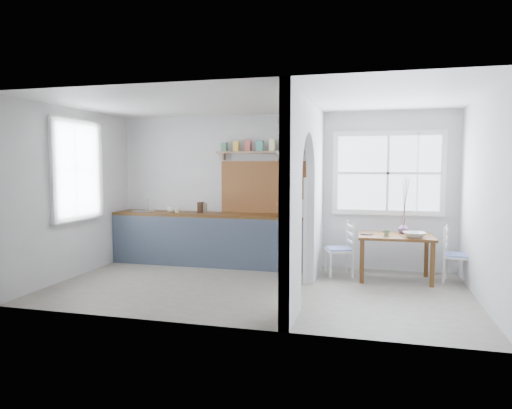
% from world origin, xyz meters
% --- Properties ---
extents(floor, '(5.80, 3.20, 0.01)m').
position_xyz_m(floor, '(0.00, 0.00, 0.00)').
color(floor, gray).
rests_on(floor, ground).
extents(ceiling, '(5.80, 3.20, 0.01)m').
position_xyz_m(ceiling, '(0.00, 0.00, 2.60)').
color(ceiling, silver).
rests_on(ceiling, walls).
extents(walls, '(5.81, 3.21, 2.60)m').
position_xyz_m(walls, '(0.00, 0.00, 1.30)').
color(walls, silver).
rests_on(walls, floor).
extents(partition, '(0.12, 3.20, 2.60)m').
position_xyz_m(partition, '(0.70, 0.06, 1.45)').
color(partition, silver).
rests_on(partition, floor).
extents(kitchen_window, '(0.10, 1.16, 1.50)m').
position_xyz_m(kitchen_window, '(-2.87, 0.00, 1.65)').
color(kitchen_window, white).
rests_on(kitchen_window, walls).
extents(nook_window, '(1.76, 0.10, 1.30)m').
position_xyz_m(nook_window, '(1.80, 1.56, 1.60)').
color(nook_window, white).
rests_on(nook_window, walls).
extents(counter, '(3.50, 0.60, 0.90)m').
position_xyz_m(counter, '(-1.13, 1.33, 0.46)').
color(counter, '#5A3418').
rests_on(counter, floor).
extents(sink, '(0.40, 0.40, 0.02)m').
position_xyz_m(sink, '(-2.43, 1.30, 0.89)').
color(sink, silver).
rests_on(sink, counter).
extents(backsplash, '(1.65, 0.03, 0.90)m').
position_xyz_m(backsplash, '(-0.20, 1.58, 1.35)').
color(backsplash, '#996137').
rests_on(backsplash, walls).
extents(shelf, '(1.75, 0.20, 0.21)m').
position_xyz_m(shelf, '(-0.20, 1.49, 2.01)').
color(shelf, '#A17D60').
rests_on(shelf, walls).
extents(pendant_lamp, '(0.26, 0.26, 0.16)m').
position_xyz_m(pendant_lamp, '(0.15, 1.15, 1.88)').
color(pendant_lamp, beige).
rests_on(pendant_lamp, ceiling).
extents(utensil_rail, '(0.02, 0.50, 0.02)m').
position_xyz_m(utensil_rail, '(0.61, 0.90, 1.45)').
color(utensil_rail, silver).
rests_on(utensil_rail, partition).
extents(dining_table, '(1.11, 0.76, 0.68)m').
position_xyz_m(dining_table, '(1.91, 0.95, 0.34)').
color(dining_table, '#5A3418').
rests_on(dining_table, floor).
extents(chair_left, '(0.49, 0.49, 0.85)m').
position_xyz_m(chair_left, '(1.08, 1.04, 0.42)').
color(chair_left, silver).
rests_on(chair_left, floor).
extents(chair_right, '(0.45, 0.45, 0.83)m').
position_xyz_m(chair_right, '(2.79, 1.00, 0.42)').
color(chair_right, silver).
rests_on(chair_right, floor).
extents(kettle, '(0.28, 0.25, 0.27)m').
position_xyz_m(kettle, '(0.47, 1.18, 1.04)').
color(kettle, white).
rests_on(kettle, counter).
extents(mug_a, '(0.12, 0.12, 0.10)m').
position_xyz_m(mug_a, '(-1.74, 1.22, 0.95)').
color(mug_a, white).
rests_on(mug_a, counter).
extents(mug_b, '(0.17, 0.17, 0.11)m').
position_xyz_m(mug_b, '(-1.89, 1.30, 0.95)').
color(mug_b, silver).
rests_on(mug_b, counter).
extents(knife_block, '(0.09, 0.12, 0.19)m').
position_xyz_m(knife_block, '(-1.34, 1.33, 0.99)').
color(knife_block, '#402618').
rests_on(knife_block, counter).
extents(jar, '(0.12, 0.12, 0.16)m').
position_xyz_m(jar, '(-1.29, 1.38, 0.98)').
color(jar, gray).
rests_on(jar, counter).
extents(towel_magenta, '(0.02, 0.03, 0.56)m').
position_xyz_m(towel_magenta, '(0.58, 0.97, 0.28)').
color(towel_magenta, '#BB3A82').
rests_on(towel_magenta, counter).
extents(towel_orange, '(0.02, 0.03, 0.49)m').
position_xyz_m(towel_orange, '(0.58, 0.94, 0.25)').
color(towel_orange, orange).
rests_on(towel_orange, counter).
extents(bowl, '(0.38, 0.38, 0.08)m').
position_xyz_m(bowl, '(2.17, 0.81, 0.72)').
color(bowl, silver).
rests_on(bowl, dining_table).
extents(table_cup, '(0.13, 0.13, 0.09)m').
position_xyz_m(table_cup, '(1.78, 0.84, 0.73)').
color(table_cup, '#5B8555').
rests_on(table_cup, dining_table).
extents(plate, '(0.22, 0.22, 0.02)m').
position_xyz_m(plate, '(1.49, 0.92, 0.69)').
color(plate, '#322628').
rests_on(plate, dining_table).
extents(vase, '(0.17, 0.17, 0.17)m').
position_xyz_m(vase, '(2.04, 1.15, 0.77)').
color(vase, '#694971').
rests_on(vase, dining_table).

